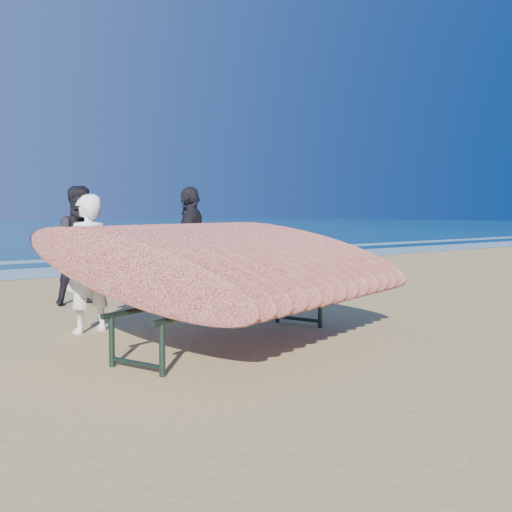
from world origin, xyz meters
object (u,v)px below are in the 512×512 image
object	(u,v)px
surfboard_rack	(231,262)
person_dark_a	(83,246)
person_white	(88,264)
person_dark_b	(191,245)

from	to	relation	value
surfboard_rack	person_dark_a	world-z (taller)	person_dark_a
surfboard_rack	person_dark_a	size ratio (longest dim) A/B	2.07
surfboard_rack	person_white	world-z (taller)	person_white
surfboard_rack	person_dark_a	bearing A→B (deg)	73.35
surfboard_rack	person_white	distance (m)	1.93
person_dark_a	person_white	bearing A→B (deg)	-108.34
person_white	person_dark_b	world-z (taller)	person_dark_b
person_white	person_dark_a	bearing A→B (deg)	-120.05
surfboard_rack	person_white	size ratio (longest dim) A/B	2.30
person_white	person_dark_a	world-z (taller)	person_dark_a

